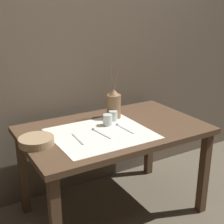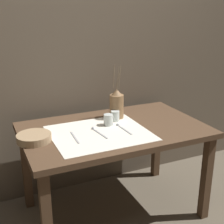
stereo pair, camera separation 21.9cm
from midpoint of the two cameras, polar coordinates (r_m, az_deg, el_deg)
ground_plane at (r=2.58m, az=2.86°, el=-17.59°), size 12.00×12.00×0.00m
stone_wall_back at (r=2.57m, az=-2.02°, el=11.38°), size 7.00×0.06×2.40m
wooden_table at (r=2.27m, az=3.11°, el=-4.91°), size 1.30×0.81×0.70m
linen_cloth at (r=2.14m, az=0.64°, el=-3.91°), size 0.66×0.56×0.00m
pitcher_with_flowers at (r=2.39m, az=3.47°, el=1.31°), size 0.11×0.11×0.42m
wooden_bowl at (r=2.04m, az=-11.12°, el=-4.72°), size 0.22×0.22×0.05m
glass_tumbler_near at (r=2.26m, az=2.09°, el=-1.48°), size 0.07×0.07×0.08m
glass_tumbler_far at (r=2.35m, az=3.25°, el=-0.77°), size 0.06×0.06×0.08m
fork_inner at (r=2.06m, az=-3.79°, el=-4.73°), size 0.02×0.20×0.00m
spoon_outer at (r=2.17m, az=-0.10°, el=-3.44°), size 0.04×0.21×0.02m
spoon_inner at (r=2.24m, az=4.38°, el=-2.74°), size 0.03×0.21×0.02m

